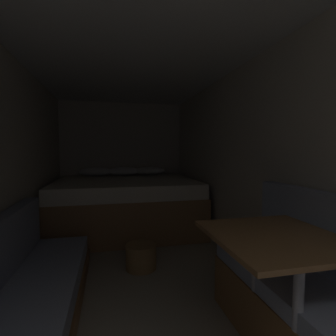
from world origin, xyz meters
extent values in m
plane|color=#A39984|center=(0.00, 1.85, 0.00)|extent=(7.00, 7.00, 0.00)
cube|color=beige|center=(0.00, 4.38, 1.06)|extent=(2.33, 0.05, 2.12)
cube|color=beige|center=(-1.14, 1.85, 1.06)|extent=(0.05, 5.00, 2.12)
cube|color=beige|center=(1.14, 1.85, 1.06)|extent=(0.05, 5.00, 2.12)
cube|color=white|center=(0.00, 1.85, 2.14)|extent=(2.33, 5.00, 0.05)
cube|color=#9E7247|center=(0.00, 3.42, 0.29)|extent=(2.11, 1.75, 0.58)
cube|color=beige|center=(0.00, 3.42, 0.68)|extent=(2.07, 1.71, 0.20)
ellipsoid|color=white|center=(-0.47, 4.08, 0.85)|extent=(0.57, 0.35, 0.15)
ellipsoid|color=white|center=(0.47, 4.08, 0.85)|extent=(0.57, 0.35, 0.15)
ellipsoid|color=white|center=(0.00, 4.08, 0.85)|extent=(0.57, 0.35, 0.15)
cube|color=olive|center=(-0.79, 1.13, 0.07)|extent=(0.62, 2.40, 0.14)
cube|color=#8C93A8|center=(-0.79, 1.13, 0.21)|extent=(0.58, 2.36, 0.15)
cube|color=olive|center=(0.84, 0.67, 0.19)|extent=(0.51, 1.29, 0.38)
cube|color=#99A3B7|center=(0.84, 0.67, 0.43)|extent=(0.49, 1.27, 0.10)
cube|color=#99A3B7|center=(1.04, 0.67, 0.72)|extent=(0.10, 1.27, 0.49)
cube|color=olive|center=(0.61, 0.58, 0.77)|extent=(0.66, 0.71, 0.02)
cylinder|color=silver|center=(0.61, 0.40, 0.38)|extent=(0.05, 0.05, 0.76)
cylinder|color=silver|center=(0.61, 0.76, 0.38)|extent=(0.05, 0.05, 0.76)
cylinder|color=olive|center=(0.06, 2.00, 0.13)|extent=(0.32, 0.32, 0.26)
camera|label=1|loc=(-0.25, -0.60, 1.23)|focal=27.61mm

